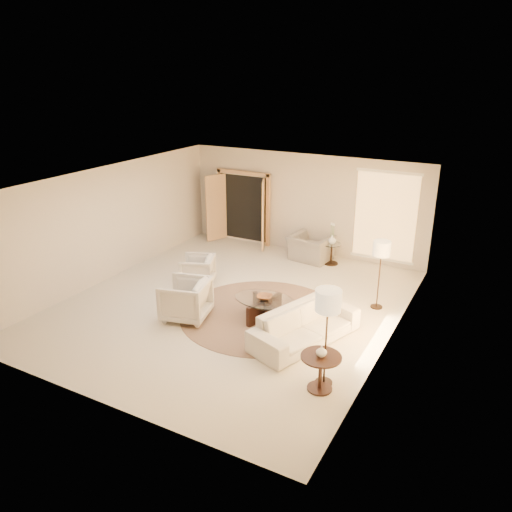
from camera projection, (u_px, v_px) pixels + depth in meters
The scene contains 18 objects.
room at pixel (231, 246), 10.71m from camera, with size 7.04×8.04×2.83m.
windows_right at pixel (392, 276), 9.27m from camera, with size 0.10×6.40×2.40m, color #F3B661, non-canonical shape.
window_back_corner at pixel (385, 217), 12.96m from camera, with size 1.70×0.10×2.40m, color #F3B661, non-canonical shape.
curtains_right at pixel (401, 262), 10.06m from camera, with size 0.06×5.20×2.60m, color #C1B18C, non-canonical shape.
french_doors at pixel (242, 208), 14.81m from camera, with size 1.95×0.66×2.16m.
area_rug at pixel (262, 314), 10.74m from camera, with size 3.53×3.53×0.01m, color #472F22.
sofa at pixel (305, 325), 9.59m from camera, with size 2.31×0.90×0.67m, color beige.
armchair_left at pixel (197, 269), 12.13m from camera, with size 0.76×0.71×0.79m, color beige.
armchair_right at pixel (185, 298), 10.43m from camera, with size 0.92×0.86×0.95m, color beige.
accent_chair at pixel (311, 244), 13.62m from camera, with size 1.08×0.70×0.95m, color gray.
coffee_table at pixel (264, 307), 10.42m from camera, with size 1.66×1.66×0.48m.
end_table at pixel (321, 367), 8.09m from camera, with size 0.67×0.67×0.63m.
side_table at pixel (331, 252), 13.39m from camera, with size 0.50×0.50×0.58m.
floor_lamp_near at pixel (382, 252), 10.59m from camera, with size 0.38×0.38×1.55m.
floor_lamp_far at pixel (328, 305), 7.89m from camera, with size 0.42×0.42×1.72m.
bowl at pixel (264, 297), 10.34m from camera, with size 0.32×0.32×0.08m, color brown.
end_vase at pixel (321, 351), 7.99m from camera, with size 0.18×0.18×0.19m, color white.
side_vase at pixel (332, 240), 13.27m from camera, with size 0.23×0.23×0.24m, color white.
Camera 1 is at (5.26, -8.63, 4.98)m, focal length 35.00 mm.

